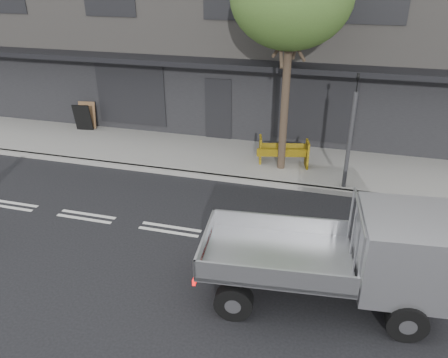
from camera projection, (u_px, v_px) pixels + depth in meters
ground at (170, 229)px, 11.12m from camera, size 80.00×80.00×0.00m
sidewalk at (220, 157)px, 15.16m from camera, size 32.00×3.20×0.15m
kerb at (206, 176)px, 13.77m from camera, size 32.00×0.20×0.15m
building_main at (260, 17)px, 19.15m from camera, size 26.00×10.00×8.00m
traffic_light_pole at (350, 139)px, 12.30m from camera, size 0.12×0.12×3.50m
flatbed_ute at (379, 253)px, 8.16m from camera, size 4.76×2.31×2.13m
construction_barrier at (282, 154)px, 14.02m from camera, size 1.75×1.01×0.92m
sandwich_board at (83, 118)px, 17.10m from camera, size 0.73×0.54×1.07m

